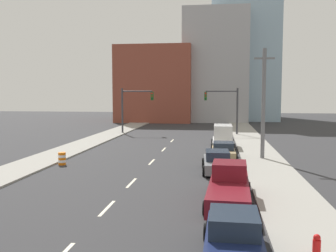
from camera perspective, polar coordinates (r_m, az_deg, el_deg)
sidewalk_left at (r=55.11m, az=-7.01°, el=-0.56°), size 3.43×97.52×0.13m
sidewalk_right at (r=53.46m, az=11.48°, el=-0.79°), size 3.43×97.52×0.13m
lane_stripe_at_12m at (r=18.24m, az=-9.27°, el=-12.24°), size 0.16×2.40×0.01m
lane_stripe_at_17m at (r=22.92m, az=-5.59°, el=-8.61°), size 0.16×2.40×0.01m
lane_stripe_at_24m at (r=29.56m, az=-2.51°, el=-5.49°), size 0.16×2.40×0.01m
lane_stripe_at_31m at (r=36.01m, az=-0.65°, el=-3.58°), size 0.16×2.40×0.01m
lane_stripe_at_38m at (r=42.47m, az=0.63°, el=-2.26°), size 0.16×2.40×0.01m
building_brick_left at (r=74.49m, az=-1.55°, el=6.30°), size 14.00×16.00×14.09m
building_office_center at (r=77.69m, az=7.26°, el=8.73°), size 12.00×20.00×20.90m
building_glass_right at (r=82.19m, az=11.36°, el=11.29°), size 13.00×20.00×28.97m
traffic_signal_left at (r=50.01m, az=-5.60°, el=3.32°), size 4.35×0.35×6.04m
traffic_signal_right at (r=48.70m, az=9.06°, el=3.24°), size 4.35×0.35×6.04m
utility_pole_right_mid at (r=31.09m, az=14.34°, el=3.40°), size 1.60×0.32×8.96m
traffic_barrel at (r=29.40m, az=-15.85°, el=-4.80°), size 0.56×0.56×0.95m
fire_hydrant at (r=13.67m, az=21.71°, el=-16.73°), size 0.26×0.26×0.84m
sedan_navy at (r=12.90m, az=9.97°, el=-16.42°), size 2.16×4.30×1.55m
pickup_truck_maroon at (r=18.94m, az=9.28°, el=-9.18°), size 2.41×6.42×1.89m
sedan_gray at (r=26.03m, az=7.52°, el=-5.47°), size 2.25×4.75×1.47m
sedan_tan at (r=31.12m, az=8.43°, el=-3.81°), size 2.18×4.29×1.39m
box_truck_white at (r=37.48m, az=8.35°, el=-1.67°), size 2.30×5.57×2.27m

